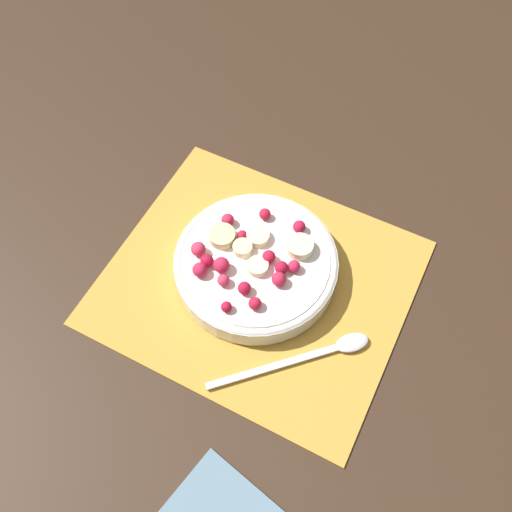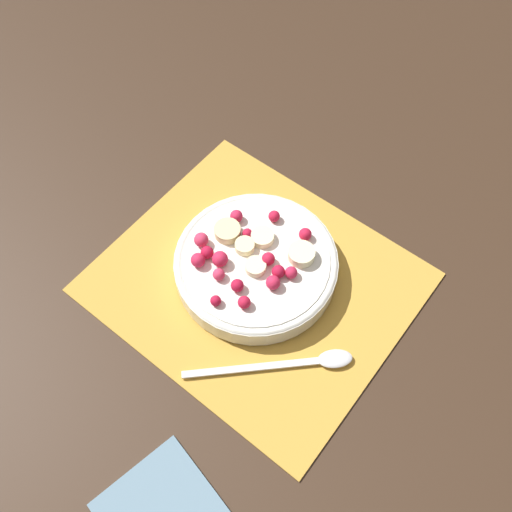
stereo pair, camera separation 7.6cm
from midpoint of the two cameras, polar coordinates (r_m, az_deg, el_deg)
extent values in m
plane|color=#382619|center=(0.80, 2.69, -2.92)|extent=(3.00, 3.00, 0.00)
cube|color=gold|center=(0.79, 2.69, -2.82)|extent=(0.40, 0.35, 0.01)
cylinder|color=silver|center=(0.78, 2.77, -1.18)|extent=(0.22, 0.22, 0.03)
torus|color=silver|center=(0.77, 2.81, -0.73)|extent=(0.22, 0.22, 0.01)
cylinder|color=white|center=(0.77, 2.83, -0.56)|extent=(0.20, 0.20, 0.00)
cylinder|color=beige|center=(0.78, -0.11, 2.27)|extent=(0.04, 0.04, 0.01)
cylinder|color=#F4EAB7|center=(0.75, 2.62, -1.42)|extent=(0.03, 0.03, 0.01)
cylinder|color=#F4EAB7|center=(0.78, 3.44, 1.67)|extent=(0.05, 0.05, 0.01)
cylinder|color=beige|center=(0.77, 1.68, 0.77)|extent=(0.04, 0.04, 0.01)
cylinder|color=#F4EAB7|center=(0.77, 7.39, -0.05)|extent=(0.04, 0.04, 0.01)
sphere|color=#B21433|center=(0.75, 5.16, -1.82)|extent=(0.02, 0.02, 0.02)
sphere|color=#B21433|center=(0.76, -2.08, 0.13)|extent=(0.02, 0.02, 0.02)
sphere|color=red|center=(0.78, 7.72, 1.94)|extent=(0.02, 0.02, 0.02)
sphere|color=#DB3356|center=(0.75, -0.85, -2.09)|extent=(0.02, 0.02, 0.02)
sphere|color=red|center=(0.78, 1.91, 2.05)|extent=(0.01, 0.01, 0.01)
sphere|color=#D12347|center=(0.75, -0.75, -0.55)|extent=(0.02, 0.02, 0.02)
sphere|color=#D12347|center=(0.75, 6.43, -1.90)|extent=(0.02, 0.02, 0.02)
sphere|color=#D12347|center=(0.74, 4.66, -2.91)|extent=(0.02, 0.02, 0.02)
sphere|color=#D12347|center=(0.76, -2.97, -0.65)|extent=(0.02, 0.02, 0.02)
sphere|color=#D12347|center=(0.79, 0.76, 3.79)|extent=(0.02, 0.02, 0.02)
sphere|color=red|center=(0.80, 4.56, 3.77)|extent=(0.02, 0.02, 0.02)
sphere|color=red|center=(0.73, 1.80, -4.91)|extent=(0.02, 0.02, 0.02)
sphere|color=#DB3356|center=(0.77, -2.71, 1.41)|extent=(0.02, 0.02, 0.02)
sphere|color=#B21433|center=(0.74, 1.16, -3.29)|extent=(0.02, 0.02, 0.02)
sphere|color=red|center=(0.76, 4.10, -0.53)|extent=(0.02, 0.02, 0.02)
sphere|color=#B21433|center=(0.73, -1.08, -4.75)|extent=(0.01, 0.01, 0.01)
cube|color=silver|center=(0.74, 2.51, -11.39)|extent=(0.13, 0.13, 0.00)
ellipsoid|color=silver|center=(0.75, 10.85, -10.31)|extent=(0.05, 0.05, 0.01)
cube|color=slate|center=(0.71, -6.37, -24.16)|extent=(0.14, 0.14, 0.01)
camera|label=1|loc=(0.04, -87.13, 4.79)|focal=40.00mm
camera|label=2|loc=(0.04, 92.87, -4.79)|focal=40.00mm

